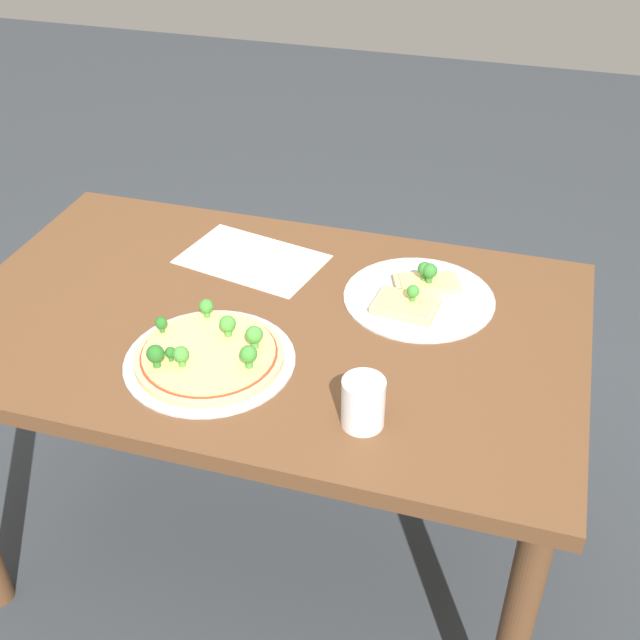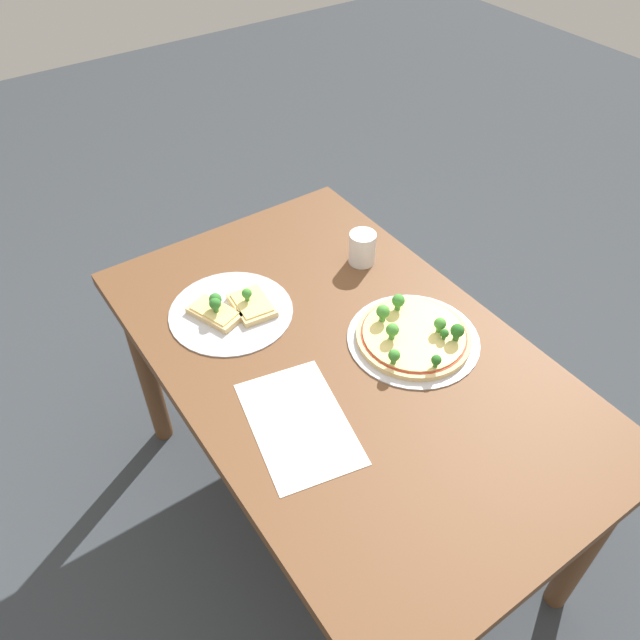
{
  "view_description": "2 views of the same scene",
  "coord_description": "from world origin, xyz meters",
  "px_view_note": "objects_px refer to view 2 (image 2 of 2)",
  "views": [
    {
      "loc": [
        -0.48,
        1.24,
        1.66
      ],
      "look_at": [
        -0.12,
        0.01,
        0.73
      ],
      "focal_mm": 45.0,
      "sensor_mm": 36.0,
      "label": 1
    },
    {
      "loc": [
        0.81,
        -0.63,
        1.8
      ],
      "look_at": [
        -0.12,
        0.01,
        0.73
      ],
      "focal_mm": 35.0,
      "sensor_mm": 36.0,
      "label": 2
    }
  ],
  "objects_px": {
    "dining_table": "(344,380)",
    "drinking_cup": "(362,248)",
    "pizza_tray_whole": "(413,335)",
    "pizza_tray_slice": "(232,309)"
  },
  "relations": [
    {
      "from": "dining_table",
      "to": "drinking_cup",
      "type": "distance_m",
      "value": 0.39
    },
    {
      "from": "pizza_tray_whole",
      "to": "drinking_cup",
      "type": "relative_size",
      "value": 3.5
    },
    {
      "from": "pizza_tray_whole",
      "to": "dining_table",
      "type": "bearing_deg",
      "value": -107.81
    },
    {
      "from": "dining_table",
      "to": "pizza_tray_slice",
      "type": "height_order",
      "value": "pizza_tray_slice"
    },
    {
      "from": "dining_table",
      "to": "pizza_tray_slice",
      "type": "bearing_deg",
      "value": -151.99
    },
    {
      "from": "pizza_tray_slice",
      "to": "pizza_tray_whole",
      "type": "bearing_deg",
      "value": 43.25
    },
    {
      "from": "pizza_tray_whole",
      "to": "pizza_tray_slice",
      "type": "bearing_deg",
      "value": -136.75
    },
    {
      "from": "pizza_tray_slice",
      "to": "drinking_cup",
      "type": "relative_size",
      "value": 3.43
    },
    {
      "from": "pizza_tray_whole",
      "to": "pizza_tray_slice",
      "type": "distance_m",
      "value": 0.46
    },
    {
      "from": "pizza_tray_slice",
      "to": "drinking_cup",
      "type": "bearing_deg",
      "value": 87.19
    }
  ]
}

